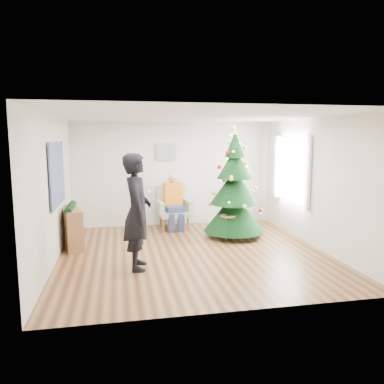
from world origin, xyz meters
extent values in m
plane|color=brown|center=(0.00, 0.00, 0.00)|extent=(5.00, 5.00, 0.00)
plane|color=white|center=(0.00, 0.00, 2.60)|extent=(5.00, 5.00, 0.00)
plane|color=silver|center=(0.00, 2.50, 1.30)|extent=(5.00, 0.00, 5.00)
plane|color=silver|center=(0.00, -2.50, 1.30)|extent=(5.00, 0.00, 5.00)
plane|color=silver|center=(-2.50, 0.00, 1.30)|extent=(0.00, 5.00, 5.00)
plane|color=silver|center=(2.50, 0.00, 1.30)|extent=(0.00, 5.00, 5.00)
cube|color=white|center=(2.47, 1.00, 1.50)|extent=(0.04, 1.30, 1.40)
cube|color=white|center=(2.44, 0.25, 1.50)|extent=(0.05, 0.25, 1.50)
cube|color=white|center=(2.44, 1.75, 1.50)|extent=(0.05, 0.25, 1.50)
cylinder|color=#3F2816|center=(1.14, 1.04, 0.15)|extent=(0.10, 0.10, 0.31)
cone|color=black|center=(1.14, 1.04, 0.57)|extent=(1.34, 1.34, 0.87)
cone|color=black|center=(1.14, 1.04, 1.13)|extent=(1.07, 1.07, 0.77)
cone|color=black|center=(1.14, 1.04, 1.64)|extent=(0.78, 0.78, 0.67)
cone|color=black|center=(1.14, 1.04, 2.05)|extent=(0.45, 0.45, 0.57)
cone|color=gold|center=(1.14, 1.04, 2.34)|extent=(0.14, 0.14, 0.14)
cylinder|color=brown|center=(0.96, 0.83, 0.52)|extent=(0.36, 0.36, 0.04)
cylinder|color=brown|center=(0.96, 0.83, 0.16)|extent=(0.27, 0.27, 0.02)
imported|color=silver|center=(0.96, 0.83, 0.55)|extent=(0.35, 0.34, 0.02)
cube|color=#9FAF8D|center=(-0.07, 2.00, 0.38)|extent=(0.80, 0.75, 0.12)
cube|color=#9FAF8D|center=(-0.10, 2.31, 0.72)|extent=(0.74, 0.20, 0.60)
cube|color=#9FAF8D|center=(-0.41, 1.97, 0.54)|extent=(0.16, 0.59, 0.30)
cube|color=#9FAF8D|center=(0.28, 2.03, 0.54)|extent=(0.16, 0.59, 0.30)
cube|color=navy|center=(-0.07, 1.92, 0.51)|extent=(0.46, 0.48, 0.14)
cube|color=orange|center=(-0.07, 2.15, 0.84)|extent=(0.46, 0.27, 0.55)
sphere|color=tan|center=(-0.07, 2.13, 1.22)|extent=(0.23, 0.23, 0.23)
imported|color=black|center=(-1.08, -0.64, 0.98)|extent=(0.51, 0.74, 1.95)
cube|color=white|center=(-0.87, -0.67, 1.30)|extent=(0.04, 0.13, 0.04)
cube|color=brown|center=(-2.33, 0.87, 0.40)|extent=(0.57, 1.04, 0.80)
cylinder|color=black|center=(-2.33, 0.87, 0.82)|extent=(0.14, 0.90, 0.14)
cube|color=black|center=(-2.46, 0.30, 1.55)|extent=(0.03, 1.50, 1.15)
cube|color=tan|center=(-0.20, 2.47, 1.85)|extent=(0.52, 0.03, 0.42)
cube|color=gray|center=(-0.20, 2.45, 1.85)|extent=(0.44, 0.02, 0.34)
camera|label=1|loc=(-1.36, -6.82, 2.20)|focal=35.00mm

